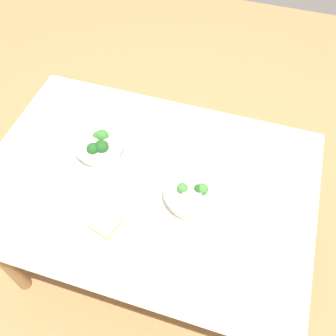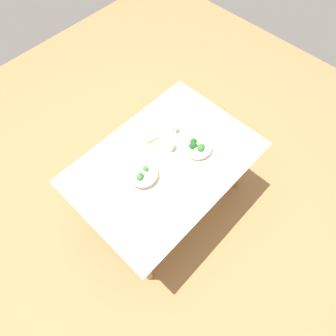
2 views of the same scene
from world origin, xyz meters
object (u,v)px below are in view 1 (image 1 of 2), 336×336
Objects in this scene: fork_by_far_bowl at (279,203)px; napkin_folded_lower at (258,184)px; broccoli_bowl_far at (192,195)px; water_glass_side at (115,180)px; water_glass_center at (73,189)px; fork_by_near_bowl at (239,228)px; napkin_folded_upper at (210,156)px; bread_side_plate at (105,224)px; table_knife_left at (139,260)px; table_knife_right at (183,132)px; broccoli_bowl_near at (99,145)px.

napkin_folded_lower is (0.10, -0.07, 0.00)m from fork_by_far_bowl.
water_glass_side is at bearing 5.92° from broccoli_bowl_far.
fork_by_near_bowl is at bearing -175.58° from water_glass_center.
water_glass_center is at bearing 21.31° from napkin_folded_lower.
napkin_folded_upper is (-0.36, -0.29, -0.05)m from water_glass_side.
bread_side_plate is 1.26× the size of napkin_folded_lower.
bread_side_plate is 0.21m from table_knife_left.
bread_side_plate reaches higher than table_knife_right.
napkin_folded_upper is 0.26m from napkin_folded_lower.
water_glass_center is 0.99× the size of water_glass_side.
table_knife_right is at bearing -34.33° from table_knife_left.
water_glass_side is (0.03, -0.19, 0.04)m from bread_side_plate.
bread_side_plate is at bearing 36.55° from broccoli_bowl_far.
water_glass_center is at bearing -46.52° from fork_by_far_bowl.
bread_side_plate is 0.21m from water_glass_center.
fork_by_far_bowl and table_knife_right have the same top height.
water_glass_center is 0.81m from napkin_folded_lower.
fork_by_far_bowl is 0.52× the size of napkin_folded_lower.
fork_by_near_bowl is (-0.71, -0.05, -0.05)m from water_glass_center.
broccoli_bowl_far is 2.69× the size of fork_by_far_bowl.
table_knife_left is at bearing -20.33° from fork_by_far_bowl.
water_glass_side is at bearing 18.27° from napkin_folded_lower.
napkin_folded_upper is at bearing -49.92° from table_knife_left.
water_glass_side reaches higher than bread_side_plate.
water_glass_side reaches higher than broccoli_bowl_far.
fork_by_near_bowl is (-0.22, 0.08, -0.03)m from broccoli_bowl_far.
table_knife_right is at bearing -116.18° from water_glass_side.
fork_by_far_bowl is (-0.70, -0.13, -0.05)m from water_glass_side.
broccoli_bowl_far is at bearing -165.06° from water_glass_center.
napkin_folded_upper reaches higher than table_knife_right.
table_knife_left is at bearing 126.40° from water_glass_side.
broccoli_bowl_far is at bearing 63.10° from table_knife_right.
broccoli_bowl_far is 1.38× the size of napkin_folded_lower.
napkin_folded_upper is (-0.02, -0.25, -0.03)m from broccoli_bowl_far.
fork_by_far_bowl is 0.64m from table_knife_left.
water_glass_side is 0.44m from table_knife_right.
water_glass_center is at bearing 14.94° from broccoli_bowl_far.
table_knife_right is 0.45m from napkin_folded_lower.
broccoli_bowl_far is 1.14× the size of napkin_folded_upper.
napkin_folded_lower is (-0.57, -0.39, -0.01)m from bread_side_plate.
table_knife_left is 1.07× the size of table_knife_right.
table_knife_right is (0.02, -0.69, 0.00)m from table_knife_left.
napkin_folded_upper and napkin_folded_lower have the same top height.
broccoli_bowl_near reaches higher than bread_side_plate.
table_knife_right is at bearing -89.04° from fork_by_far_bowl.
fork_by_near_bowl is 0.60× the size of napkin_folded_lower.
fork_by_far_bowl is 0.42× the size of napkin_folded_upper.
bread_side_plate reaches higher than fork_by_far_bowl.
napkin_folded_lower is (-0.40, 0.20, 0.00)m from table_knife_right.
napkin_folded_lower reaches higher than table_knife_right.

